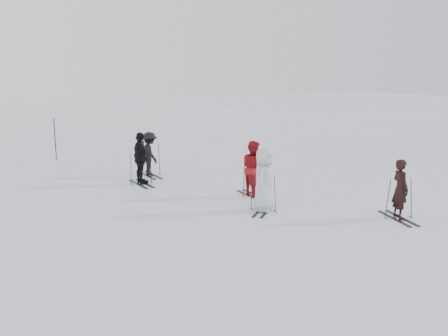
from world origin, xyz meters
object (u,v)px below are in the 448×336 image
at_px(skier_grey, 264,181).
at_px(skier_uphill_left, 141,159).
at_px(skier_uphill_far, 150,154).
at_px(skier_near_dark, 400,190).
at_px(skier_red, 253,169).
at_px(piste_marker, 55,139).

xyz_separation_m(skier_grey, skier_uphill_left, (-2.36, 5.32, 0.01)).
bearing_deg(skier_uphill_left, skier_uphill_far, -35.43).
bearing_deg(skier_uphill_far, skier_near_dark, -155.85).
relative_size(skier_red, skier_uphill_left, 0.97).
bearing_deg(skier_red, skier_uphill_far, 21.12).
bearing_deg(skier_red, skier_grey, 156.31).
bearing_deg(piste_marker, skier_near_dark, -62.23).
xyz_separation_m(skier_red, skier_uphill_far, (-2.24, 4.82, -0.06)).
height_order(skier_grey, piste_marker, piste_marker).
distance_m(skier_red, skier_uphill_far, 5.32).
bearing_deg(skier_grey, piste_marker, 63.97).
bearing_deg(piste_marker, skier_red, -63.37).
bearing_deg(skier_grey, skier_red, 23.69).
bearing_deg(piste_marker, skier_uphill_left, -72.40).
bearing_deg(skier_red, skier_near_dark, -153.36).
height_order(skier_red, skier_grey, skier_grey).
height_order(skier_near_dark, skier_uphill_left, skier_uphill_left).
xyz_separation_m(skier_uphill_far, piste_marker, (-3.03, 5.68, 0.12)).
bearing_deg(piste_marker, skier_grey, -69.61).
distance_m(skier_near_dark, skier_grey, 4.07).
relative_size(skier_uphill_left, piste_marker, 0.98).
bearing_deg(skier_near_dark, skier_uphill_left, 47.83).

